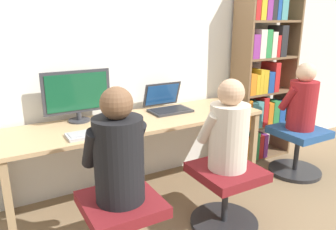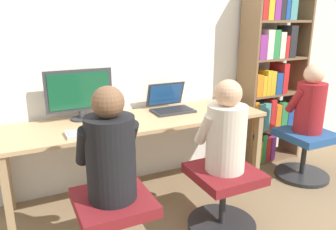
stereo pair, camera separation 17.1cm
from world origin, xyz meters
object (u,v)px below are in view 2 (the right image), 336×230
at_px(keyboard, 93,131).
at_px(person_at_laptop, 226,131).
at_px(office_chair_side, 304,151).
at_px(office_chair_left, 115,226).
at_px(laptop, 170,105).
at_px(desktop_monitor, 80,94).
at_px(person_near_shelf, 310,102).
at_px(bookshelf, 270,80).
at_px(office_chair_right, 223,194).
at_px(person_at_monitor, 110,151).

bearing_deg(keyboard, person_at_laptop, -31.96).
height_order(person_at_laptop, office_chair_side, person_at_laptop).
bearing_deg(office_chair_left, laptop, 46.36).
bearing_deg(office_chair_side, laptop, 158.56).
height_order(laptop, person_at_laptop, person_at_laptop).
height_order(desktop_monitor, person_near_shelf, desktop_monitor).
xyz_separation_m(laptop, office_chair_side, (1.23, -0.48, -0.49)).
relative_size(person_at_laptop, bookshelf, 0.35).
xyz_separation_m(keyboard, bookshelf, (1.95, 0.31, 0.17)).
relative_size(office_chair_right, person_at_monitor, 0.75).
height_order(office_chair_left, bookshelf, bookshelf).
xyz_separation_m(keyboard, office_chair_side, (2.01, -0.18, -0.45)).
bearing_deg(office_chair_right, laptop, 92.38).
height_order(person_at_monitor, bookshelf, bookshelf).
bearing_deg(office_chair_right, office_chair_left, -178.46).
relative_size(office_chair_left, office_chair_side, 1.00).
xyz_separation_m(keyboard, person_near_shelf, (2.01, -0.17, 0.04)).
bearing_deg(person_at_laptop, person_near_shelf, 15.68).
relative_size(office_chair_left, person_at_monitor, 0.75).
bearing_deg(office_chair_side, person_near_shelf, 90.00).
bearing_deg(laptop, keyboard, -158.81).
xyz_separation_m(desktop_monitor, office_chair_side, (2.02, -0.55, -0.66)).
distance_m(person_at_monitor, office_chair_side, 2.12).
distance_m(laptop, person_at_monitor, 1.16).
relative_size(keyboard, person_at_laptop, 0.59).
bearing_deg(bookshelf, office_chair_left, -156.65).
distance_m(desktop_monitor, keyboard, 0.43).
bearing_deg(keyboard, person_at_monitor, -92.00).
height_order(bookshelf, office_chair_side, bookshelf).
xyz_separation_m(desktop_monitor, person_at_laptop, (0.82, -0.88, -0.17)).
distance_m(person_at_monitor, bookshelf, 2.14).
bearing_deg(office_chair_right, keyboard, 147.80).
bearing_deg(bookshelf, office_chair_side, -82.60).
height_order(bookshelf, person_near_shelf, bookshelf).
bearing_deg(person_near_shelf, keyboard, 175.05).
bearing_deg(person_at_laptop, desktop_monitor, 132.95).
bearing_deg(laptop, desktop_monitor, 174.95).
height_order(office_chair_right, bookshelf, bookshelf).
relative_size(keyboard, office_chair_side, 0.75).
bearing_deg(office_chair_side, bookshelf, 97.40).
xyz_separation_m(laptop, office_chair_right, (0.03, -0.82, -0.49)).
bearing_deg(desktop_monitor, bookshelf, -1.80).
relative_size(desktop_monitor, bookshelf, 0.29).
height_order(keyboard, office_chair_left, keyboard).
distance_m(laptop, person_near_shelf, 1.32).
xyz_separation_m(office_chair_left, bookshelf, (1.97, 0.85, 0.63)).
distance_m(office_chair_left, bookshelf, 2.23).
bearing_deg(person_at_monitor, person_near_shelf, 9.99).
height_order(office_chair_left, person_at_monitor, person_at_monitor).
bearing_deg(person_at_laptop, person_at_monitor, -178.49).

